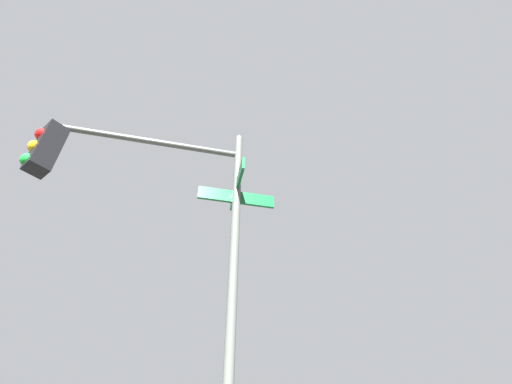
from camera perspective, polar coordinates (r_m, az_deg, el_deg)
name	(u,v)px	position (r m, az deg, el deg)	size (l,w,h in m)	color
traffic_signal_near	(142,204)	(4.87, -17.89, -1.86)	(2.24, 2.73, 5.43)	#474C47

